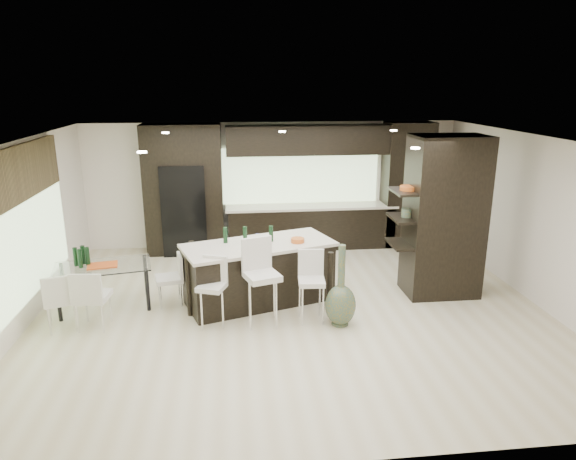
{
  "coord_description": "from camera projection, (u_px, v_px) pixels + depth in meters",
  "views": [
    {
      "loc": [
        -0.91,
        -7.52,
        3.52
      ],
      "look_at": [
        0.0,
        0.6,
        1.15
      ],
      "focal_mm": 32.0,
      "sensor_mm": 36.0,
      "label": 1
    }
  ],
  "objects": [
    {
      "name": "ground",
      "position": [
        292.0,
        309.0,
        8.25
      ],
      "size": [
        8.0,
        8.0,
        0.0
      ],
      "primitive_type": "plane",
      "color": "beige",
      "rests_on": "ground"
    },
    {
      "name": "back_wall",
      "position": [
        273.0,
        185.0,
        11.22
      ],
      "size": [
        8.0,
        0.02,
        2.7
      ],
      "primitive_type": "cube",
      "color": "white",
      "rests_on": "ground"
    },
    {
      "name": "left_wall",
      "position": [
        19.0,
        237.0,
        7.45
      ],
      "size": [
        0.02,
        7.0,
        2.7
      ],
      "primitive_type": "cube",
      "color": "white",
      "rests_on": "ground"
    },
    {
      "name": "right_wall",
      "position": [
        537.0,
        221.0,
        8.31
      ],
      "size": [
        0.02,
        7.0,
        2.7
      ],
      "primitive_type": "cube",
      "color": "white",
      "rests_on": "ground"
    },
    {
      "name": "ceiling",
      "position": [
        293.0,
        140.0,
        7.5
      ],
      "size": [
        8.0,
        7.0,
        0.02
      ],
      "primitive_type": "cube",
      "color": "white",
      "rests_on": "ground"
    },
    {
      "name": "window_left",
      "position": [
        27.0,
        233.0,
        7.64
      ],
      "size": [
        0.04,
        3.2,
        1.9
      ],
      "primitive_type": "cube",
      "color": "#B2D199",
      "rests_on": "left_wall"
    },
    {
      "name": "window_back",
      "position": [
        301.0,
        175.0,
        11.19
      ],
      "size": [
        3.4,
        0.04,
        1.2
      ],
      "primitive_type": "cube",
      "color": "#B2D199",
      "rests_on": "back_wall"
    },
    {
      "name": "stone_accent",
      "position": [
        21.0,
        173.0,
        7.4
      ],
      "size": [
        0.08,
        3.0,
        0.8
      ],
      "primitive_type": "cube",
      "color": "brown",
      "rests_on": "left_wall"
    },
    {
      "name": "ceiling_spots",
      "position": [
        291.0,
        139.0,
        7.75
      ],
      "size": [
        4.0,
        3.0,
        0.02
      ],
      "primitive_type": "cube",
      "color": "white",
      "rests_on": "ceiling"
    },
    {
      "name": "back_cabinetry",
      "position": [
        298.0,
        187.0,
        10.96
      ],
      "size": [
        6.8,
        0.68,
        2.7
      ],
      "primitive_type": "cube",
      "color": "black",
      "rests_on": "ground"
    },
    {
      "name": "refrigerator",
      "position": [
        185.0,
        209.0,
        10.76
      ],
      "size": [
        0.9,
        0.68,
        1.9
      ],
      "primitive_type": "cube",
      "color": "black",
      "rests_on": "ground"
    },
    {
      "name": "partition_column",
      "position": [
        444.0,
        217.0,
        8.54
      ],
      "size": [
        1.2,
        0.8,
        2.7
      ],
      "primitive_type": "cube",
      "color": "black",
      "rests_on": "ground"
    },
    {
      "name": "kitchen_island",
      "position": [
        259.0,
        273.0,
        8.41
      ],
      "size": [
        2.62,
        1.74,
        1.01
      ],
      "primitive_type": "cube",
      "rotation": [
        0.0,
        0.0,
        0.32
      ],
      "color": "black",
      "rests_on": "ground"
    },
    {
      "name": "stool_left",
      "position": [
        212.0,
        299.0,
        7.58
      ],
      "size": [
        0.48,
        0.48,
        0.85
      ],
      "primitive_type": "cube",
      "rotation": [
        0.0,
        0.0,
        -0.36
      ],
      "color": "silver",
      "rests_on": "ground"
    },
    {
      "name": "stool_mid",
      "position": [
        262.0,
        291.0,
        7.59
      ],
      "size": [
        0.59,
        0.59,
        1.06
      ],
      "primitive_type": "cube",
      "rotation": [
        0.0,
        0.0,
        0.32
      ],
      "color": "silver",
      "rests_on": "ground"
    },
    {
      "name": "stool_right",
      "position": [
        311.0,
        294.0,
        7.73
      ],
      "size": [
        0.42,
        0.42,
        0.88
      ],
      "primitive_type": "cube",
      "rotation": [
        0.0,
        0.0,
        -0.08
      ],
      "color": "silver",
      "rests_on": "ground"
    },
    {
      "name": "bench",
      "position": [
        285.0,
        271.0,
        9.14
      ],
      "size": [
        1.48,
        0.94,
        0.53
      ],
      "primitive_type": "cube",
      "rotation": [
        0.0,
        0.0,
        -0.32
      ],
      "color": "black",
      "rests_on": "ground"
    },
    {
      "name": "floor_vase",
      "position": [
        341.0,
        286.0,
        7.55
      ],
      "size": [
        0.59,
        0.59,
        1.26
      ],
      "primitive_type": null,
      "rotation": [
        0.0,
        0.0,
        -0.36
      ],
      "color": "#46543B",
      "rests_on": "ground"
    },
    {
      "name": "dining_table",
      "position": [
        105.0,
        287.0,
        8.23
      ],
      "size": [
        1.59,
        1.08,
        0.7
      ],
      "primitive_type": "cube",
      "rotation": [
        0.0,
        0.0,
        0.19
      ],
      "color": "white",
      "rests_on": "ground"
    },
    {
      "name": "chair_near",
      "position": [
        93.0,
        301.0,
        7.52
      ],
      "size": [
        0.51,
        0.51,
        0.85
      ],
      "primitive_type": "cube",
      "rotation": [
        0.0,
        0.0,
        -0.1
      ],
      "color": "silver",
      "rests_on": "ground"
    },
    {
      "name": "chair_far",
      "position": [
        61.0,
        303.0,
        7.48
      ],
      "size": [
        0.56,
        0.56,
        0.82
      ],
      "primitive_type": "cube",
      "rotation": [
        0.0,
        0.0,
        0.31
      ],
      "color": "silver",
      "rests_on": "ground"
    },
    {
      "name": "chair_end",
      "position": [
        169.0,
        282.0,
        8.33
      ],
      "size": [
        0.49,
        0.49,
        0.77
      ],
      "primitive_type": "cube",
      "rotation": [
        0.0,
        0.0,
        1.78
      ],
      "color": "silver",
      "rests_on": "ground"
    }
  ]
}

